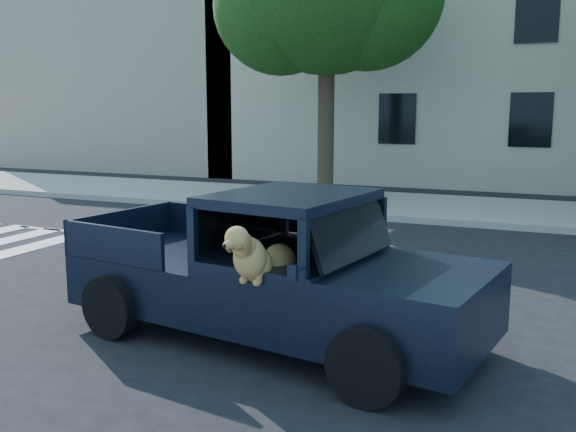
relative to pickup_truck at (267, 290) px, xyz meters
The scene contains 5 objects.
ground 1.28m from the pickup_truck, 33.08° to the left, with size 120.00×120.00×0.00m, color black.
far_sidewalk 9.88m from the pickup_truck, 84.42° to the left, with size 60.00×4.00×0.15m, color gray.
lane_stripes 5.03m from the pickup_truck, 53.68° to the left, with size 21.60×0.14×0.01m, color silver, non-canonical shape.
building_left 22.41m from the pickup_truck, 129.35° to the left, with size 12.00×6.00×8.00m, color tan.
pickup_truck is the anchor object (origin of this frame).
Camera 1 is at (2.00, -6.87, 2.58)m, focal length 40.00 mm.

